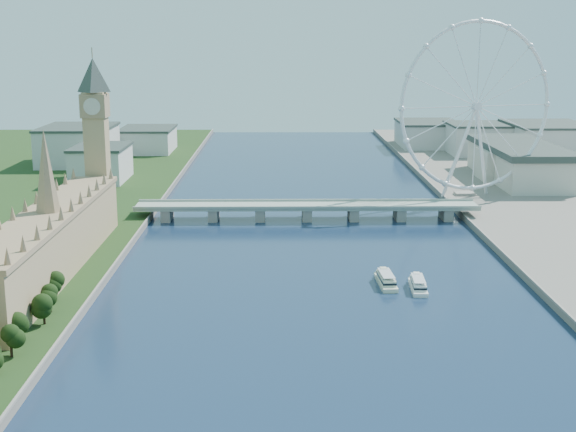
{
  "coord_description": "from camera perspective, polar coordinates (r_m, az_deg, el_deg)",
  "views": [
    {
      "loc": [
        -17.76,
        -204.94,
        113.94
      ],
      "look_at": [
        -13.12,
        210.0,
        22.04
      ],
      "focal_mm": 50.0,
      "sensor_mm": 36.0,
      "label": 1
    }
  ],
  "objects": [
    {
      "name": "city_skyline",
      "position": [
        773.24,
        3.61,
        5.26
      ],
      "size": [
        505.0,
        280.0,
        32.0
      ],
      "color": "beige",
      "rests_on": "ground"
    },
    {
      "name": "county_hall",
      "position": [
        673.26,
        16.02,
        2.26
      ],
      "size": [
        54.0,
        144.0,
        35.0
      ],
      "primitive_type": null,
      "color": "beige",
      "rests_on": "ground"
    },
    {
      "name": "parliament_range",
      "position": [
        402.3,
        -16.53,
        -1.77
      ],
      "size": [
        24.0,
        200.0,
        70.0
      ],
      "color": "tan",
      "rests_on": "ground"
    },
    {
      "name": "london_eye",
      "position": [
        578.57,
        13.25,
        7.56
      ],
      "size": [
        113.6,
        39.12,
        124.3
      ],
      "color": "silver",
      "rests_on": "ground"
    },
    {
      "name": "big_ben",
      "position": [
        497.62,
        -13.53,
        6.68
      ],
      "size": [
        20.02,
        20.02,
        110.0
      ],
      "color": "tan",
      "rests_on": "ground"
    },
    {
      "name": "westminster_bridge",
      "position": [
        516.52,
        1.34,
        0.49
      ],
      "size": [
        220.0,
        22.0,
        9.5
      ],
      "color": "gray",
      "rests_on": "ground"
    },
    {
      "name": "tour_boat_near",
      "position": [
        383.49,
        6.98,
        -4.89
      ],
      "size": [
        8.71,
        29.43,
        6.43
      ],
      "primitive_type": null,
      "rotation": [
        0.0,
        0.0,
        0.04
      ],
      "color": "beige",
      "rests_on": "ground"
    },
    {
      "name": "tour_boat_far",
      "position": [
        378.82,
        9.23,
        -5.18
      ],
      "size": [
        8.73,
        28.17,
        6.12
      ],
      "primitive_type": null,
      "rotation": [
        0.0,
        0.0,
        -0.06
      ],
      "color": "silver",
      "rests_on": "ground"
    }
  ]
}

